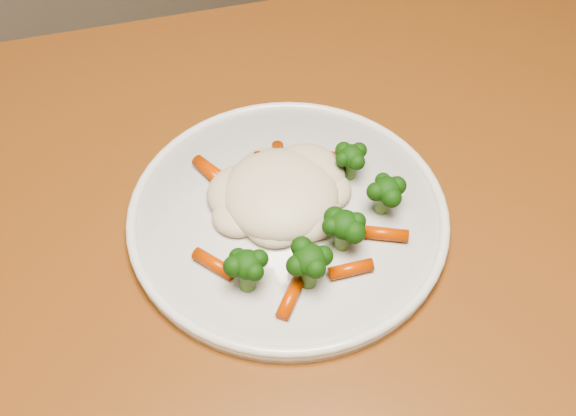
# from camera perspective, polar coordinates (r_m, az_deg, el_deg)

# --- Properties ---
(dining_table) EXTENTS (1.32, 1.04, 0.75)m
(dining_table) POSITION_cam_1_polar(r_m,az_deg,el_deg) (0.78, 9.29, -6.06)
(dining_table) COLOR brown
(dining_table) RESTS_ON ground
(plate) EXTENTS (0.30, 0.30, 0.01)m
(plate) POSITION_cam_1_polar(r_m,az_deg,el_deg) (0.68, -0.00, -0.72)
(plate) COLOR silver
(plate) RESTS_ON dining_table
(meal) EXTENTS (0.20, 0.20, 0.05)m
(meal) POSITION_cam_1_polar(r_m,az_deg,el_deg) (0.66, 0.47, 0.61)
(meal) COLOR beige
(meal) RESTS_ON plate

